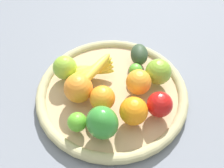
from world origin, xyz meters
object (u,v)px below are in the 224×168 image
avocado (139,54)px  apple_2 (65,68)px  lime_0 (136,70)px  orange_2 (134,111)px  apple_1 (160,104)px  orange_3 (102,98)px  orange_0 (139,82)px  bell_pepper (102,123)px  apple_0 (158,72)px  lime_1 (77,122)px  orange_1 (78,88)px  banana_bunch (92,70)px

avocado → apple_2: size_ratio=1.11×
lime_0 → orange_2: bearing=75.3°
orange_2 → apple_1: size_ratio=1.08×
orange_3 → orange_0: bearing=-160.3°
orange_0 → orange_3: 0.12m
orange_2 → bell_pepper: bearing=18.1°
orange_3 → apple_1: bearing=163.5°
orange_2 → apple_0: apple_0 is taller
orange_0 → bell_pepper: size_ratio=0.77×
bell_pepper → apple_2: bearing=-26.5°
apple_0 → lime_1: (0.25, 0.13, -0.01)m
avocado → lime_1: size_ratio=1.58×
lime_0 → lime_1: 0.25m
orange_1 → bell_pepper: 0.13m
orange_1 → apple_2: (0.04, -0.09, -0.00)m
apple_2 → lime_1: bearing=97.3°
orange_3 → banana_bunch: bearing=-80.3°
avocado → apple_1: (-0.01, 0.21, 0.01)m
banana_bunch → orange_0: (-0.13, 0.07, 0.00)m
orange_2 → avocado: size_ratio=0.93×
apple_1 → orange_1: bearing=-21.6°
avocado → lime_1: (0.21, 0.22, -0.00)m
orange_2 → avocado: (-0.07, -0.22, -0.01)m
orange_3 → apple_2: 0.16m
orange_2 → bell_pepper: size_ratio=0.79×
orange_2 → orange_0: 0.10m
orange_0 → orange_1: bearing=-0.1°
orange_3 → lime_1: orange_3 is taller
bell_pepper → lime_1: 0.07m
orange_0 → bell_pepper: (0.12, 0.12, 0.01)m
orange_1 → orange_2: (-0.14, 0.10, -0.00)m
orange_2 → orange_1: bearing=-34.9°
banana_bunch → orange_2: bearing=119.6°
avocado → apple_2: (0.24, 0.03, 0.01)m
orange_3 → bell_pepper: size_ratio=0.74×
lime_1 → orange_3: bearing=-141.2°
avocado → apple_1: bearing=92.4°
lime_0 → orange_3: bearing=41.0°
orange_0 → lime_1: (0.18, 0.10, -0.01)m
banana_bunch → orange_0: same height
orange_2 → avocado: bearing=-106.8°
orange_0 → avocado: (-0.03, -0.12, -0.01)m
apple_0 → lime_1: bearing=26.9°
bell_pepper → avocado: bell_pepper is taller
lime_0 → orange_1: bearing=18.9°
lime_1 → apple_1: bearing=-176.2°
avocado → apple_0: size_ratio=1.05×
orange_2 → apple_1: bearing=-170.8°
orange_2 → banana_bunch: 0.19m
orange_0 → apple_2: bearing=-23.6°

